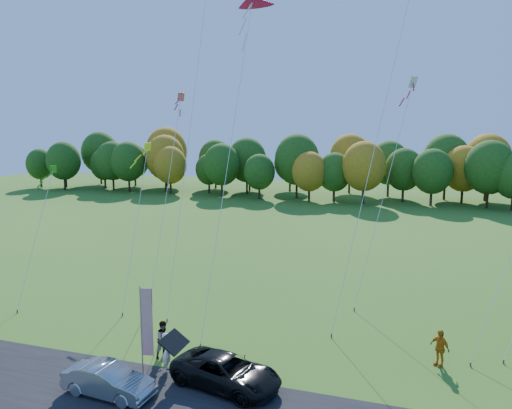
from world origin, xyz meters
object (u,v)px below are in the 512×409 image
(feather_flag, at_px, (146,321))
(silver_sedan, at_px, (108,380))
(black_suv, at_px, (226,372))
(person_east, at_px, (440,348))

(feather_flag, bearing_deg, silver_sedan, -107.97)
(black_suv, relative_size, person_east, 2.78)
(feather_flag, bearing_deg, person_east, 21.84)
(person_east, bearing_deg, silver_sedan, -112.68)
(person_east, xyz_separation_m, feather_flag, (-12.97, -5.20, 1.73))
(silver_sedan, bearing_deg, black_suv, -60.00)
(silver_sedan, bearing_deg, feather_flag, -14.05)
(black_suv, bearing_deg, person_east, -47.78)
(black_suv, bearing_deg, feather_flag, 105.44)
(silver_sedan, distance_m, person_east, 15.47)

